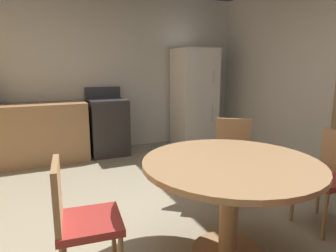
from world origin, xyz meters
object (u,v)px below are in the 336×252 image
object	(u,v)px
refrigerator	(194,98)
dining_table	(230,180)
oven_range	(108,126)
chair_east	(330,173)
chair_northeast	(232,153)
chair_west	(78,217)

from	to	relation	value
refrigerator	dining_table	distance (m)	3.35
oven_range	chair_east	bearing A→B (deg)	-67.36
oven_range	chair_northeast	world-z (taller)	oven_range
oven_range	dining_table	size ratio (longest dim) A/B	0.84
chair_east	chair_west	bearing A→B (deg)	-2.79
oven_range	chair_east	distance (m)	3.35
oven_range	chair_west	xyz separation A→B (m)	(-0.88, -2.97, 0.03)
oven_range	chair_west	world-z (taller)	oven_range
refrigerator	oven_range	bearing A→B (deg)	178.08
refrigerator	chair_east	bearing A→B (deg)	-95.88
dining_table	chair_east	bearing A→B (deg)	-0.44
oven_range	refrigerator	size ratio (longest dim) A/B	0.62
oven_range	chair_west	distance (m)	3.09
chair_northeast	chair_west	distance (m)	1.90
chair_east	chair_west	distance (m)	2.17
refrigerator	chair_east	size ratio (longest dim) A/B	2.02
refrigerator	chair_west	size ratio (longest dim) A/B	2.02
chair_west	oven_range	bearing A→B (deg)	79.56
refrigerator	chair_east	distance (m)	3.08
dining_table	chair_east	world-z (taller)	chair_east
oven_range	refrigerator	xyz separation A→B (m)	(1.60, -0.05, 0.41)
dining_table	chair_west	world-z (taller)	chair_west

